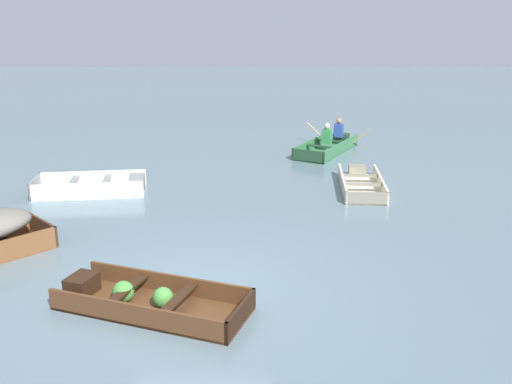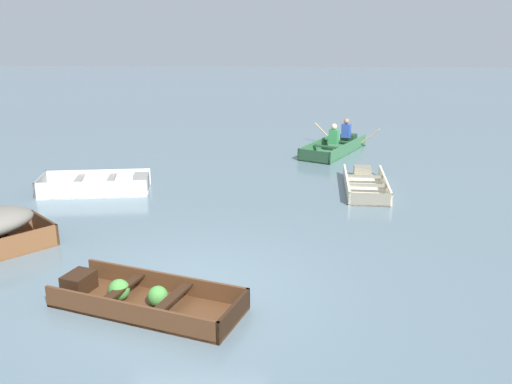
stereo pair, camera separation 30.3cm
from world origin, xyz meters
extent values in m
plane|color=slate|center=(0.00, 0.00, 0.00)|extent=(80.00, 80.00, 0.00)
cube|color=#4C2D19|center=(-0.52, -0.61, 0.02)|extent=(3.04, 1.98, 0.04)
cube|color=#4C2D19|center=(-0.70, -1.09, 0.17)|extent=(2.69, 1.02, 0.34)
cube|color=#4C2D19|center=(-0.35, -0.13, 0.17)|extent=(2.69, 1.02, 0.34)
cube|color=black|center=(0.79, -1.08, 0.17)|extent=(0.41, 1.02, 0.34)
cube|color=black|center=(-1.69, -0.18, 0.18)|extent=(0.50, 0.58, 0.30)
cube|color=black|center=(-0.92, -0.46, 0.25)|extent=(0.48, 0.97, 0.04)
cube|color=black|center=(-0.12, -0.75, 0.25)|extent=(0.48, 0.97, 0.04)
sphere|color=#428438|center=(-0.99, -0.44, 0.20)|extent=(0.33, 0.33, 0.33)
sphere|color=#428438|center=(-0.37, -0.61, 0.19)|extent=(0.31, 0.31, 0.31)
cube|color=beige|center=(3.63, 5.48, 0.02)|extent=(1.18, 2.68, 0.04)
cube|color=beige|center=(3.16, 5.51, 0.16)|extent=(0.24, 2.61, 0.31)
cube|color=beige|center=(4.10, 5.44, 0.16)|extent=(0.24, 2.61, 0.31)
cube|color=gray|center=(3.54, 4.20, 0.16)|extent=(0.99, 0.12, 0.31)
cube|color=gray|center=(3.71, 6.60, 0.17)|extent=(0.47, 0.39, 0.28)
cube|color=gray|center=(3.66, 5.87, 0.23)|extent=(0.90, 0.22, 0.04)
cube|color=gray|center=(3.61, 5.09, 0.23)|extent=(0.90, 0.22, 0.04)
cube|color=white|center=(-3.04, 5.13, 0.02)|extent=(2.74, 1.44, 0.04)
cube|color=white|center=(-3.11, 5.66, 0.21)|extent=(2.60, 0.37, 0.41)
cube|color=white|center=(-2.98, 4.59, 0.21)|extent=(2.60, 0.37, 0.41)
cube|color=gray|center=(-4.32, 4.97, 0.21)|extent=(0.19, 1.13, 0.41)
cube|color=gray|center=(-1.92, 5.27, 0.23)|extent=(0.42, 0.55, 0.37)
cube|color=gray|center=(-2.65, 5.17, 0.31)|extent=(0.29, 1.04, 0.04)
cube|color=gray|center=(-3.43, 5.08, 0.31)|extent=(0.29, 1.04, 0.04)
cube|color=#3F2716|center=(-3.13, 2.13, 0.21)|extent=(0.86, 0.86, 0.41)
cube|color=#3F2716|center=(-3.72, 1.54, 0.31)|extent=(0.87, 0.87, 0.04)
cube|color=#387047|center=(3.23, 9.45, 0.02)|extent=(2.34, 3.13, 0.04)
cube|color=#387047|center=(2.79, 9.69, 0.18)|extent=(1.47, 2.66, 0.37)
cube|color=#387047|center=(3.66, 9.22, 0.18)|extent=(1.47, 2.66, 0.37)
cube|color=#1E3D27|center=(2.52, 8.16, 0.18)|extent=(0.93, 0.54, 0.37)
cube|color=#1E3D27|center=(3.86, 10.62, 0.20)|extent=(0.58, 0.54, 0.33)
cube|color=#1E3D27|center=(3.44, 9.85, 0.27)|extent=(0.90, 0.59, 0.04)
cube|color=#1E3D27|center=(3.01, 9.06, 0.27)|extent=(0.90, 0.59, 0.04)
cube|color=#338C4C|center=(3.23, 9.45, 0.51)|extent=(0.33, 0.29, 0.44)
sphere|color=beige|center=(3.23, 9.45, 0.83)|extent=(0.18, 0.18, 0.18)
cube|color=#2D4CA5|center=(3.73, 10.38, 0.51)|extent=(0.33, 0.29, 0.44)
sphere|color=#9E7051|center=(3.73, 10.38, 0.83)|extent=(0.18, 0.18, 0.18)
cylinder|color=tan|center=(3.01, 10.77, 0.42)|extent=(0.58, 0.34, 0.55)
cylinder|color=tan|center=(4.45, 9.99, 0.42)|extent=(0.58, 0.34, 0.55)
camera|label=1|loc=(1.00, -8.14, 4.18)|focal=40.00mm
camera|label=2|loc=(1.30, -8.14, 4.18)|focal=40.00mm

